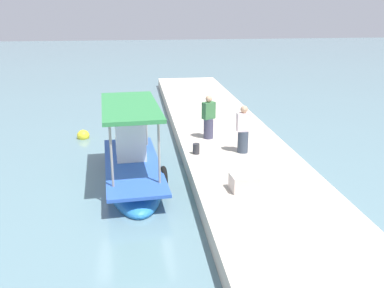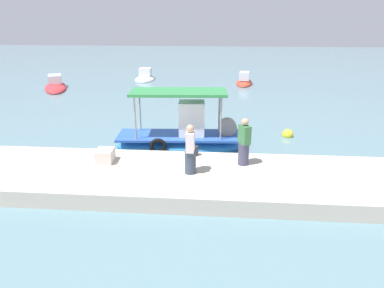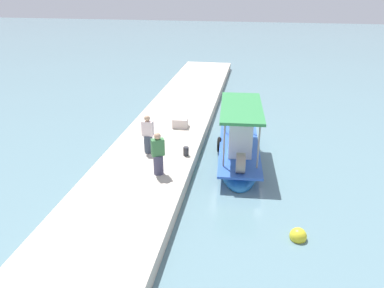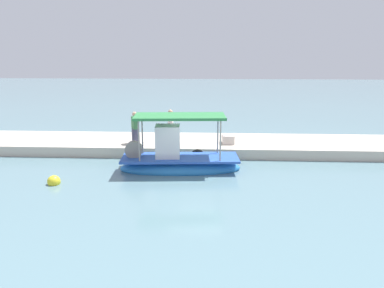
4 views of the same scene
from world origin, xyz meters
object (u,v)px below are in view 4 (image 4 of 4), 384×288
object	(u,v)px
main_fishing_boat	(178,160)
fisherman_by_crate	(171,126)
marker_buoy	(54,182)
cargo_crate	(228,139)
mooring_bollard	(167,143)
fisherman_near_bollard	(135,129)

from	to	relation	value
main_fishing_boat	fisherman_by_crate	xyz separation A→B (m)	(0.75, -3.92, 0.84)
marker_buoy	cargo_crate	bearing A→B (deg)	-144.56
mooring_bollard	fisherman_by_crate	bearing A→B (deg)	-91.35
fisherman_near_bollard	mooring_bollard	xyz separation A→B (m)	(-1.79, 0.74, -0.59)
fisherman_near_bollard	cargo_crate	xyz separation A→B (m)	(-5.05, -0.18, -0.55)
fisherman_by_crate	marker_buoy	size ratio (longest dim) A/B	3.16
fisherman_by_crate	mooring_bollard	distance (m)	1.78
fisherman_near_bollard	fisherman_by_crate	distance (m)	2.06
fisherman_near_bollard	fisherman_by_crate	world-z (taller)	fisherman_near_bollard
fisherman_near_bollard	cargo_crate	world-z (taller)	fisherman_near_bollard
main_fishing_boat	fisherman_by_crate	distance (m)	4.08
fisherman_by_crate	cargo_crate	distance (m)	3.35
fisherman_near_bollard	marker_buoy	distance (m)	5.84
main_fishing_boat	fisherman_near_bollard	bearing A→B (deg)	-49.14
marker_buoy	fisherman_near_bollard	bearing A→B (deg)	-115.37
main_fishing_boat	mooring_bollard	world-z (taller)	main_fishing_boat
main_fishing_boat	mooring_bollard	size ratio (longest dim) A/B	15.00
main_fishing_boat	fisherman_near_bollard	size ratio (longest dim) A/B	3.33
fisherman_by_crate	cargo_crate	bearing A→B (deg)	166.75
mooring_bollard	marker_buoy	xyz separation A→B (m)	(4.24, 4.41, -0.63)
main_fishing_boat	cargo_crate	size ratio (longest dim) A/B	7.46
fisherman_by_crate	marker_buoy	bearing A→B (deg)	54.93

